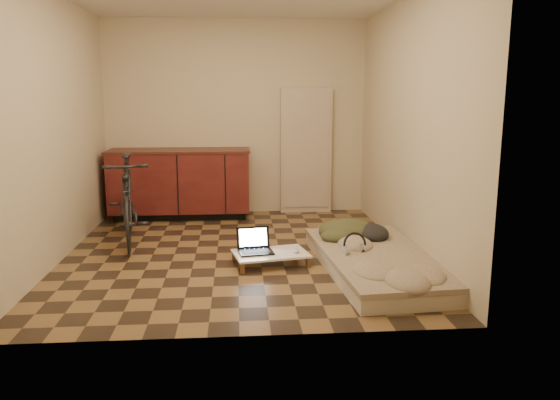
{
  "coord_description": "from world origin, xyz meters",
  "views": [
    {
      "loc": [
        0.0,
        -5.49,
        1.63
      ],
      "look_at": [
        0.44,
        0.01,
        0.55
      ],
      "focal_mm": 35.0,
      "sensor_mm": 36.0,
      "label": 1
    }
  ],
  "objects": [
    {
      "name": "laptop",
      "position": [
        0.16,
        -0.37,
        0.17
      ],
      "size": [
        0.36,
        0.34,
        0.22
      ],
      "rotation": [
        0.0,
        0.0,
        0.16
      ],
      "color": "black",
      "rests_on": "lap_desk"
    },
    {
      "name": "room_shell",
      "position": [
        0.0,
        0.0,
        1.3
      ],
      "size": [
        3.5,
        4.0,
        2.6
      ],
      "color": "brown",
      "rests_on": "ground"
    },
    {
      "name": "futon",
      "position": [
        1.3,
        -0.7,
        0.09
      ],
      "size": [
        1.13,
        2.1,
        0.17
      ],
      "rotation": [
        0.0,
        0.0,
        0.08
      ],
      "color": "beige",
      "rests_on": "ground"
    },
    {
      "name": "cabinets",
      "position": [
        -0.75,
        1.7,
        0.47
      ],
      "size": [
        1.84,
        0.62,
        0.91
      ],
      "color": "black",
      "rests_on": "ground"
    },
    {
      "name": "appliance_panel",
      "position": [
        0.95,
        1.94,
        0.85
      ],
      "size": [
        0.7,
        0.1,
        1.7
      ],
      "primitive_type": "cube",
      "color": "beige",
      "rests_on": "ground"
    },
    {
      "name": "clothing_pile",
      "position": [
        1.2,
        -0.07,
        0.3
      ],
      "size": [
        0.67,
        0.57,
        0.25
      ],
      "primitive_type": null,
      "rotation": [
        0.0,
        0.0,
        0.08
      ],
      "color": "#3B3E24",
      "rests_on": "futon"
    },
    {
      "name": "headphones",
      "position": [
        1.08,
        -0.67,
        0.26
      ],
      "size": [
        0.31,
        0.29,
        0.17
      ],
      "primitive_type": null,
      "rotation": [
        0.0,
        0.0,
        0.26
      ],
      "color": "black",
      "rests_on": "futon"
    },
    {
      "name": "bicycle",
      "position": [
        -1.2,
        0.5,
        0.53
      ],
      "size": [
        0.76,
        1.7,
        1.06
      ],
      "primitive_type": "imported",
      "rotation": [
        0.0,
        0.0,
        0.18
      ],
      "color": "black",
      "rests_on": "ground"
    },
    {
      "name": "lap_desk",
      "position": [
        0.31,
        -0.42,
        0.1
      ],
      "size": [
        0.78,
        0.58,
        0.12
      ],
      "rotation": [
        0.0,
        0.0,
        0.2
      ],
      "color": "brown",
      "rests_on": "ground"
    },
    {
      "name": "mouse",
      "position": [
        0.56,
        -0.43,
        0.13
      ],
      "size": [
        0.09,
        0.11,
        0.04
      ],
      "primitive_type": "ellipsoid",
      "rotation": [
        0.0,
        0.0,
        0.27
      ],
      "color": "silver",
      "rests_on": "lap_desk"
    }
  ]
}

